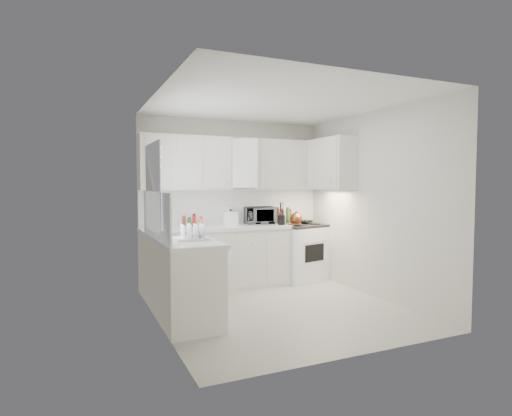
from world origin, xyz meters
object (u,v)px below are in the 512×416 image
microwave (260,213)px  rice_cooker (231,217)px  utensil_crock (282,213)px  dish_rack (192,231)px  stove (301,244)px  tea_kettle (296,218)px

microwave → rice_cooker: (-0.52, -0.06, -0.04)m
rice_cooker → utensil_crock: utensil_crock is taller
microwave → rice_cooker: size_ratio=1.95×
dish_rack → microwave: bearing=48.0°
microwave → dish_rack: microwave is taller
stove → tea_kettle: (-0.18, -0.16, 0.46)m
tea_kettle → utensil_crock: bearing=-174.3°
stove → tea_kettle: bearing=-152.2°
rice_cooker → stove: bearing=9.7°
tea_kettle → rice_cooker: 1.05m
stove → dish_rack: 2.63m
dish_rack → stove: bearing=35.0°
rice_cooker → utensil_crock: (0.74, -0.28, 0.06)m
stove → microwave: microwave is taller
tea_kettle → utensil_crock: utensil_crock is taller
utensil_crock → dish_rack: utensil_crock is taller
rice_cooker → utensil_crock: bearing=-7.5°
tea_kettle → stove: bearing=38.2°
stove → utensil_crock: 0.75m
stove → dish_rack: stove is taller
microwave → dish_rack: 2.13m
stove → dish_rack: size_ratio=3.16×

